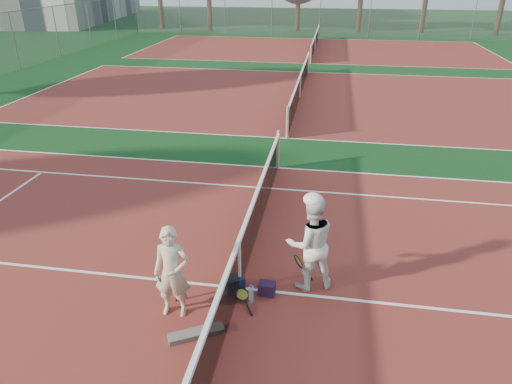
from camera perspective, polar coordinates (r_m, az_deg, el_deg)
ground at (r=8.20m, az=-2.03°, el=-11.95°), size 130.00×130.00×0.00m
court_main at (r=8.20m, az=-2.03°, el=-11.93°), size 23.77×10.97×0.01m
court_far_a at (r=20.50m, az=5.49°, el=11.71°), size 23.77×10.97×0.01m
court_far_b at (r=33.73m, az=7.36°, el=17.27°), size 23.77×10.97×0.01m
net_main at (r=7.89m, az=-2.09°, el=-9.03°), size 0.10×10.98×1.02m
net_far_a at (r=20.38m, az=5.56°, el=13.09°), size 0.10×10.98×1.02m
net_far_b at (r=33.65m, az=7.41°, el=18.13°), size 0.10×10.98×1.02m
fence_back at (r=40.50m, az=8.00°, el=20.82°), size 32.00×0.06×3.00m
player_a at (r=7.34m, az=-10.44°, el=-9.87°), size 0.60×0.42×1.58m
player_b at (r=7.82m, az=6.82°, el=-6.37°), size 1.03×0.92×1.75m
racket_red at (r=7.90m, az=-9.70°, el=-11.33°), size 0.30×0.26×0.60m
racket_black_held at (r=8.27m, az=5.30°, el=-9.46°), size 0.40×0.32×0.51m
racket_spare at (r=7.93m, az=-1.75°, el=-12.84°), size 0.54×0.65×0.14m
sports_bag_navy at (r=8.08m, az=-2.75°, el=-11.43°), size 0.40×0.38×0.26m
sports_bag_purple at (r=8.00m, az=1.35°, el=-11.98°), size 0.29×0.21×0.23m
net_cover_canvas at (r=7.35m, az=-7.45°, el=-17.12°), size 0.85×0.58×0.09m
water_bottle at (r=7.82m, az=-0.62°, el=-12.69°), size 0.09×0.09×0.30m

